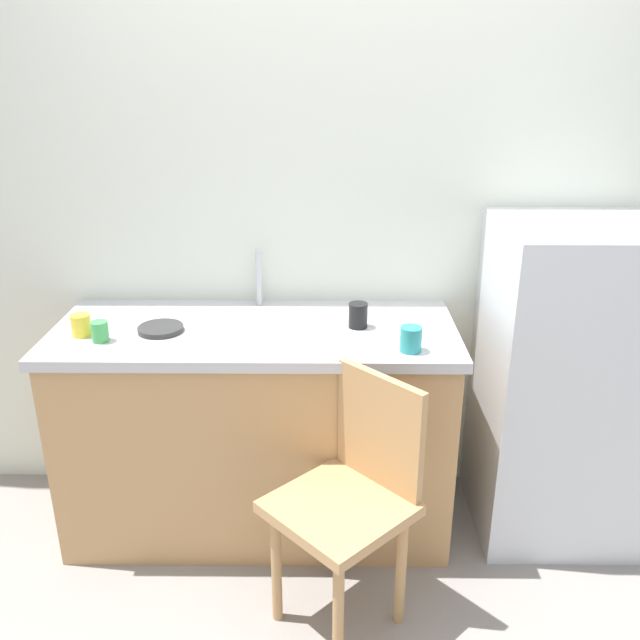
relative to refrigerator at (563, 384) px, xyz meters
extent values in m
plane|color=gray|center=(-0.85, -0.66, -0.64)|extent=(8.00, 8.00, 0.00)
cube|color=silver|center=(-0.85, 0.34, 0.67)|extent=(4.80, 0.10, 2.62)
cube|color=tan|center=(-1.21, -0.01, -0.22)|extent=(1.50, 0.60, 0.84)
cube|color=#B7B7BC|center=(-1.21, -0.01, 0.22)|extent=(1.54, 0.64, 0.04)
cylinder|color=#B7B7BC|center=(-1.22, 0.24, 0.36)|extent=(0.02, 0.02, 0.24)
cube|color=silver|center=(0.00, 0.00, 0.00)|extent=(0.61, 0.58, 1.28)
cylinder|color=tan|center=(-1.10, -0.56, -0.42)|extent=(0.04, 0.04, 0.45)
cylinder|color=tan|center=(-0.90, -0.78, -0.42)|extent=(0.04, 0.04, 0.45)
cylinder|color=tan|center=(-0.89, -0.35, -0.42)|extent=(0.04, 0.04, 0.45)
cylinder|color=tan|center=(-0.68, -0.57, -0.42)|extent=(0.04, 0.04, 0.45)
cube|color=tan|center=(-0.89, -0.57, -0.17)|extent=(0.57, 0.57, 0.04)
cube|color=tan|center=(-0.76, -0.44, 0.05)|extent=(0.27, 0.28, 0.40)
cylinder|color=#2D2D2D|center=(-1.56, -0.05, 0.25)|extent=(0.17, 0.17, 0.02)
cylinder|color=teal|center=(-0.64, -0.23, 0.29)|extent=(0.08, 0.08, 0.09)
cylinder|color=yellow|center=(-1.84, -0.10, 0.28)|extent=(0.07, 0.07, 0.08)
cylinder|color=black|center=(-0.82, -0.01, 0.29)|extent=(0.07, 0.07, 0.10)
cylinder|color=green|center=(-1.75, -0.15, 0.28)|extent=(0.06, 0.06, 0.08)
camera|label=1|loc=(-0.94, -2.36, 1.20)|focal=37.43mm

